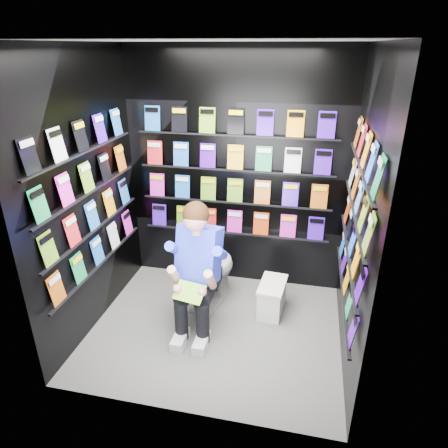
# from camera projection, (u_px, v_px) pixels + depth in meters

# --- Properties ---
(floor) EXTENTS (2.40, 2.40, 0.00)m
(floor) POSITION_uv_depth(u_px,v_px,m) (215.00, 329.00, 3.95)
(floor) COLOR #5B5A58
(floor) RESTS_ON ground
(ceiling) EXTENTS (2.40, 2.40, 0.00)m
(ceiling) POSITION_uv_depth(u_px,v_px,m) (212.00, 40.00, 2.88)
(ceiling) COLOR white
(ceiling) RESTS_ON floor
(wall_back) EXTENTS (2.40, 0.04, 2.60)m
(wall_back) POSITION_uv_depth(u_px,v_px,m) (236.00, 174.00, 4.30)
(wall_back) COLOR black
(wall_back) RESTS_ON floor
(wall_front) EXTENTS (2.40, 0.04, 2.60)m
(wall_front) POSITION_uv_depth(u_px,v_px,m) (177.00, 265.00, 2.52)
(wall_front) COLOR black
(wall_front) RESTS_ON floor
(wall_left) EXTENTS (0.04, 2.00, 2.60)m
(wall_left) POSITION_uv_depth(u_px,v_px,m) (87.00, 197.00, 3.65)
(wall_left) COLOR black
(wall_left) RESTS_ON floor
(wall_right) EXTENTS (0.04, 2.00, 2.60)m
(wall_right) POSITION_uv_depth(u_px,v_px,m) (360.00, 219.00, 3.18)
(wall_right) COLOR black
(wall_right) RESTS_ON floor
(comics_back) EXTENTS (2.10, 0.06, 1.37)m
(comics_back) POSITION_uv_depth(u_px,v_px,m) (235.00, 174.00, 4.28)
(comics_back) COLOR #C65C17
(comics_back) RESTS_ON wall_back
(comics_left) EXTENTS (0.06, 1.70, 1.37)m
(comics_left) POSITION_uv_depth(u_px,v_px,m) (89.00, 197.00, 3.64)
(comics_left) COLOR #C65C17
(comics_left) RESTS_ON wall_left
(comics_right) EXTENTS (0.06, 1.70, 1.37)m
(comics_right) POSITION_uv_depth(u_px,v_px,m) (356.00, 218.00, 3.18)
(comics_right) COLOR #C65C17
(comics_right) RESTS_ON wall_right
(toilet) EXTENTS (0.56, 0.82, 0.73)m
(toilet) POSITION_uv_depth(u_px,v_px,m) (210.00, 271.00, 4.25)
(toilet) COLOR silver
(toilet) RESTS_ON floor
(longbox) EXTENTS (0.27, 0.44, 0.31)m
(longbox) POSITION_uv_depth(u_px,v_px,m) (272.00, 299.00, 4.15)
(longbox) COLOR silver
(longbox) RESTS_ON floor
(longbox_lid) EXTENTS (0.29, 0.46, 0.03)m
(longbox_lid) POSITION_uv_depth(u_px,v_px,m) (273.00, 285.00, 4.08)
(longbox_lid) COLOR silver
(longbox_lid) RESTS_ON longbox
(reader) EXTENTS (0.68, 0.88, 1.45)m
(reader) POSITION_uv_depth(u_px,v_px,m) (199.00, 253.00, 3.74)
(reader) COLOR blue
(reader) RESTS_ON toilet
(held_comic) EXTENTS (0.30, 0.21, 0.12)m
(held_comic) POSITION_uv_depth(u_px,v_px,m) (189.00, 292.00, 3.51)
(held_comic) COLOR green
(held_comic) RESTS_ON reader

